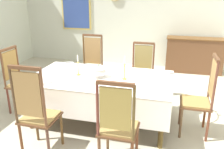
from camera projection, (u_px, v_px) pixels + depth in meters
name	position (u px, v px, depth m)	size (l,w,h in m)	color
ground	(101.00, 122.00, 3.83)	(6.72, 6.69, 0.04)	#BCB79E
back_wall	(136.00, 10.00, 6.41)	(6.72, 0.08, 3.07)	silver
dining_table	(101.00, 82.00, 3.64)	(2.16, 1.20, 0.75)	brown
tablecloth	(101.00, 84.00, 3.66)	(2.18, 1.22, 0.44)	white
chair_south_a	(36.00, 111.00, 2.87)	(0.44, 0.42, 1.23)	#54381D
chair_north_a	(91.00, 65.00, 4.71)	(0.44, 0.42, 1.21)	brown
chair_south_b	(118.00, 124.00, 2.63)	(0.44, 0.42, 1.14)	brown
chair_north_b	(142.00, 71.00, 4.47)	(0.44, 0.42, 1.11)	#552E19
chair_head_west	(19.00, 79.00, 4.03)	(0.42, 0.44, 1.13)	brown
chair_head_east	(201.00, 96.00, 3.31)	(0.42, 0.44, 1.19)	brown
soup_tureen	(99.00, 71.00, 3.59)	(0.25, 0.25, 0.20)	white
candlestick_west	(78.00, 67.00, 3.67)	(0.07, 0.07, 0.33)	gold
candlestick_east	(124.00, 70.00, 3.48)	(0.07, 0.07, 0.35)	gold
bowl_near_left	(69.00, 64.00, 4.24)	(0.18, 0.18, 0.04)	white
bowl_near_right	(44.00, 82.00, 3.36)	(0.20, 0.20, 0.05)	white
bowl_far_left	(119.00, 90.00, 3.08)	(0.20, 0.20, 0.05)	white
spoon_primary	(64.00, 64.00, 4.29)	(0.04, 0.18, 0.01)	gold
spoon_secondary	(37.00, 82.00, 3.42)	(0.06, 0.17, 0.01)	gold
sideboard	(194.00, 55.00, 6.09)	(1.44, 0.48, 0.90)	brown
framed_painting	(76.00, 2.00, 6.70)	(0.88, 0.05, 1.57)	#D1B251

